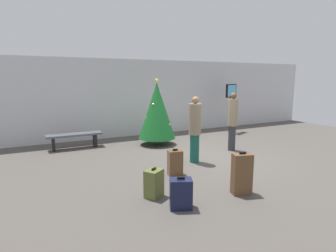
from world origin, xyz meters
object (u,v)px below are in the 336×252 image
at_px(flight_info_kiosk, 231,99).
at_px(suitcase_0, 242,174).
at_px(waiting_bench, 75,137).
at_px(suitcase_2, 181,194).
at_px(suitcase_1, 175,163).
at_px(suitcase_3, 154,183).
at_px(traveller_0, 195,128).
at_px(traveller_1, 233,120).
at_px(holiday_tree, 157,111).

xyz_separation_m(flight_info_kiosk, suitcase_0, (-3.91, -5.13, -0.97)).
xyz_separation_m(waiting_bench, suitcase_2, (1.00, -5.17, -0.10)).
xyz_separation_m(suitcase_1, suitcase_3, (-0.92, -0.88, -0.03)).
relative_size(waiting_bench, traveller_0, 0.97).
bearing_deg(suitcase_0, traveller_0, 82.38).
relative_size(traveller_1, suitcase_0, 2.14).
distance_m(holiday_tree, suitcase_3, 4.32).
height_order(traveller_0, suitcase_2, traveller_0).
distance_m(holiday_tree, suitcase_1, 3.19).
xyz_separation_m(traveller_0, suitcase_1, (-0.95, -0.66, -0.64)).
bearing_deg(traveller_1, suitcase_2, -141.11).
xyz_separation_m(flight_info_kiosk, traveller_0, (-3.62, -2.96, -0.44)).
bearing_deg(suitcase_0, traveller_1, 53.54).
xyz_separation_m(waiting_bench, suitcase_0, (2.36, -5.17, 0.03)).
bearing_deg(holiday_tree, suitcase_3, -115.35).
height_order(waiting_bench, traveller_0, traveller_0).
height_order(holiday_tree, traveller_1, holiday_tree).
bearing_deg(waiting_bench, traveller_0, -48.55).
relative_size(flight_info_kiosk, suitcase_0, 2.38).
bearing_deg(suitcase_1, traveller_0, 34.92).
height_order(flight_info_kiosk, suitcase_1, flight_info_kiosk).
bearing_deg(traveller_0, suitcase_1, -145.08).
bearing_deg(traveller_0, suitcase_3, -140.56).
relative_size(traveller_0, traveller_1, 0.98).
bearing_deg(suitcase_3, flight_info_kiosk, 39.29).
distance_m(traveller_0, suitcase_1, 1.32).
distance_m(waiting_bench, suitcase_2, 5.26).
bearing_deg(traveller_0, holiday_tree, 91.49).
distance_m(holiday_tree, traveller_1, 2.50).
bearing_deg(suitcase_1, suitcase_2, -114.78).
bearing_deg(holiday_tree, traveller_1, -44.89).
height_order(waiting_bench, suitcase_2, suitcase_2).
bearing_deg(suitcase_3, holiday_tree, 64.65).
xyz_separation_m(flight_info_kiosk, waiting_bench, (-6.27, 0.04, -1.01)).
distance_m(traveller_0, suitcase_2, 2.80).
relative_size(suitcase_1, suitcase_2, 1.11).
xyz_separation_m(waiting_bench, suitcase_3, (0.78, -4.53, -0.10)).
bearing_deg(suitcase_0, suitcase_3, 158.18).
height_order(holiday_tree, suitcase_2, holiday_tree).
xyz_separation_m(traveller_1, suitcase_0, (-1.99, -2.70, -0.56)).
bearing_deg(flight_info_kiosk, suitcase_1, -141.63).
height_order(holiday_tree, suitcase_0, holiday_tree).
distance_m(flight_info_kiosk, traveller_0, 4.69).
xyz_separation_m(flight_info_kiosk, traveller_1, (-1.92, -2.43, -0.41)).
height_order(suitcase_0, suitcase_2, suitcase_0).
bearing_deg(flight_info_kiosk, waiting_bench, 179.63).
relative_size(flight_info_kiosk, suitcase_3, 3.48).
bearing_deg(suitcase_2, traveller_0, 52.88).
bearing_deg(suitcase_1, flight_info_kiosk, 38.37).
relative_size(traveller_0, suitcase_1, 2.81).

